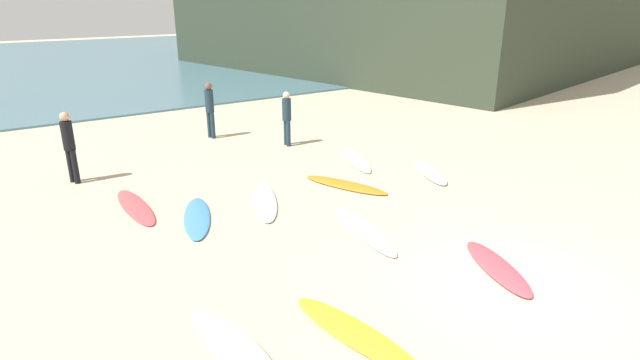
# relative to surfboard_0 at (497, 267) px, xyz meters

# --- Properties ---
(ground_plane) EXTENTS (120.00, 120.00, 0.00)m
(ground_plane) POSITION_rel_surfboard_0_xyz_m (-0.28, -0.53, -0.04)
(ground_plane) COLOR beige
(ocean_water) EXTENTS (120.00, 40.00, 0.08)m
(ocean_water) POSITION_rel_surfboard_0_xyz_m (-0.28, 35.86, -0.00)
(ocean_water) COLOR slate
(ocean_water) RESTS_ON ground_plane
(surfboard_0) EXTENTS (1.30, 2.04, 0.08)m
(surfboard_0) POSITION_rel_surfboard_0_xyz_m (0.00, 0.00, 0.00)
(surfboard_0) COLOR #DD4A57
(surfboard_0) RESTS_ON ground_plane
(surfboard_1) EXTENTS (1.47, 2.58, 0.08)m
(surfboard_1) POSITION_rel_surfboard_0_xyz_m (1.89, 6.29, -0.00)
(surfboard_1) COLOR silver
(surfboard_1) RESTS_ON ground_plane
(surfboard_2) EXTENTS (1.01, 2.51, 0.08)m
(surfboard_2) POSITION_rel_surfboard_0_xyz_m (-0.94, 2.47, -0.00)
(surfboard_2) COLOR white
(surfboard_2) RESTS_ON ground_plane
(surfboard_3) EXTENTS (1.38, 2.06, 0.09)m
(surfboard_3) POSITION_rel_surfboard_0_xyz_m (2.78, 4.22, 0.00)
(surfboard_3) COLOR silver
(surfboard_3) RESTS_ON ground_plane
(surfboard_4) EXTENTS (1.34, 2.38, 0.08)m
(surfboard_4) POSITION_rel_surfboard_0_xyz_m (0.36, 4.76, -0.00)
(surfboard_4) COLOR orange
(surfboard_4) RESTS_ON ground_plane
(surfboard_5) EXTENTS (1.36, 2.30, 0.07)m
(surfboard_5) POSITION_rel_surfboard_0_xyz_m (-3.44, 5.00, -0.01)
(surfboard_5) COLOR #4994D2
(surfboard_5) RESTS_ON ground_plane
(surfboard_6) EXTENTS (0.79, 2.10, 0.09)m
(surfboard_6) POSITION_rel_surfboard_0_xyz_m (-4.69, 0.76, 0.00)
(surfboard_6) COLOR #EFE7CE
(surfboard_6) RESTS_ON ground_plane
(surfboard_7) EXTENTS (0.84, 2.38, 0.08)m
(surfboard_7) POSITION_rel_surfboard_0_xyz_m (-3.17, -0.02, 0.00)
(surfboard_7) COLOR yellow
(surfboard_7) RESTS_ON ground_plane
(surfboard_8) EXTENTS (0.59, 2.45, 0.06)m
(surfboard_8) POSITION_rel_surfboard_0_xyz_m (-4.33, 6.35, -0.01)
(surfboard_8) COLOR #DE5158
(surfboard_8) RESTS_ON ground_plane
(surfboard_9) EXTENTS (1.58, 2.51, 0.07)m
(surfboard_9) POSITION_rel_surfboard_0_xyz_m (-1.80, 5.01, -0.00)
(surfboard_9) COLOR white
(surfboard_9) RESTS_ON ground_plane
(beachgoer_near) EXTENTS (0.32, 0.34, 1.70)m
(beachgoer_near) POSITION_rel_surfboard_0_xyz_m (1.11, 8.75, 0.91)
(beachgoer_near) COLOR #1E3342
(beachgoer_near) RESTS_ON ground_plane
(beachgoer_mid) EXTENTS (0.33, 0.34, 1.83)m
(beachgoer_mid) POSITION_rel_surfboard_0_xyz_m (-0.47, 10.98, 0.99)
(beachgoer_mid) COLOR #1E3342
(beachgoer_mid) RESTS_ON ground_plane
(beachgoer_far) EXTENTS (0.36, 0.36, 1.82)m
(beachgoer_far) POSITION_rel_surfboard_0_xyz_m (-5.09, 8.91, 0.98)
(beachgoer_far) COLOR black
(beachgoer_far) RESTS_ON ground_plane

